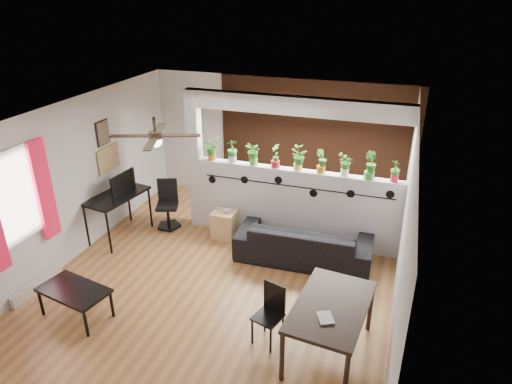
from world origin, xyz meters
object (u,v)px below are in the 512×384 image
at_px(potted_plant_7, 370,165).
at_px(cup, 226,210).
at_px(office_chair, 168,207).
at_px(folding_chair, 271,308).
at_px(sofa, 304,243).
at_px(potted_plant_5, 321,161).
at_px(coffee_table, 74,292).
at_px(computer_desk, 117,199).
at_px(dining_table, 331,310).
at_px(potted_plant_4, 298,158).
at_px(potted_plant_0, 211,148).
at_px(potted_plant_8, 395,170).
at_px(ceiling_fan, 155,137).
at_px(potted_plant_2, 254,153).
at_px(cube_shelf, 224,225).
at_px(potted_plant_6, 345,164).
at_px(potted_plant_3, 276,155).
at_px(potted_plant_1, 232,150).

height_order(potted_plant_7, cup, potted_plant_7).
distance_m(potted_plant_7, office_chair, 3.79).
bearing_deg(office_chair, folding_chair, -40.23).
bearing_deg(sofa, potted_plant_5, -101.27).
distance_m(office_chair, coffee_table, 2.71).
relative_size(computer_desk, dining_table, 0.86).
bearing_deg(office_chair, potted_plant_4, 6.86).
distance_m(potted_plant_0, potted_plant_8, 3.16).
distance_m(ceiling_fan, cup, 2.32).
xyz_separation_m(ceiling_fan, potted_plant_8, (3.18, 1.80, -0.77)).
height_order(potted_plant_2, potted_plant_7, potted_plant_7).
distance_m(ceiling_fan, coffee_table, 2.39).
bearing_deg(potted_plant_4, coffee_table, -128.32).
xyz_separation_m(cube_shelf, cup, (0.05, 0.00, 0.30)).
xyz_separation_m(potted_plant_6, coffee_table, (-3.16, -3.00, -1.15)).
distance_m(dining_table, coffee_table, 3.47).
bearing_deg(potted_plant_5, computer_desk, -165.41).
bearing_deg(potted_plant_0, folding_chair, -53.73).
distance_m(ceiling_fan, potted_plant_5, 2.79).
xyz_separation_m(computer_desk, office_chair, (0.65, 0.61, -0.35)).
bearing_deg(potted_plant_0, cup, -40.90).
distance_m(potted_plant_6, potted_plant_7, 0.40).
height_order(potted_plant_3, potted_plant_5, potted_plant_3).
relative_size(sofa, coffee_table, 2.03).
xyz_separation_m(potted_plant_3, potted_plant_6, (1.18, -0.00, -0.02)).
bearing_deg(cube_shelf, office_chair, 178.22).
relative_size(cube_shelf, cup, 4.09).
bearing_deg(office_chair, sofa, -6.88).
distance_m(potted_plant_1, cube_shelf, 1.36).
relative_size(potted_plant_4, cube_shelf, 0.80).
height_order(potted_plant_6, coffee_table, potted_plant_6).
distance_m(potted_plant_1, potted_plant_5, 1.58).
distance_m(office_chair, dining_table, 4.18).
xyz_separation_m(potted_plant_2, coffee_table, (-1.58, -3.00, -1.17)).
xyz_separation_m(potted_plant_2, cube_shelf, (-0.45, -0.34, -1.31)).
height_order(potted_plant_4, potted_plant_8, potted_plant_4).
distance_m(potted_plant_7, cube_shelf, 2.79).
bearing_deg(potted_plant_1, cup, -90.42).
distance_m(ceiling_fan, potted_plant_4, 2.52).
distance_m(potted_plant_5, cube_shelf, 2.12).
bearing_deg(potted_plant_5, potted_plant_8, 0.00).
bearing_deg(computer_desk, cube_shelf, 17.08).
relative_size(potted_plant_3, dining_table, 0.29).
bearing_deg(sofa, folding_chair, 89.08).
bearing_deg(ceiling_fan, potted_plant_4, 48.37).
bearing_deg(potted_plant_6, potted_plant_4, -180.00).
distance_m(sofa, dining_table, 2.17).
bearing_deg(potted_plant_5, sofa, -99.62).
bearing_deg(potted_plant_3, coffee_table, -123.37).
xyz_separation_m(cube_shelf, dining_table, (2.31, -2.26, 0.41)).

